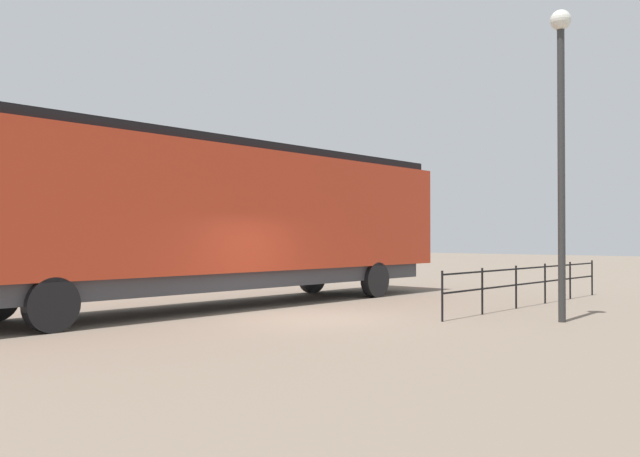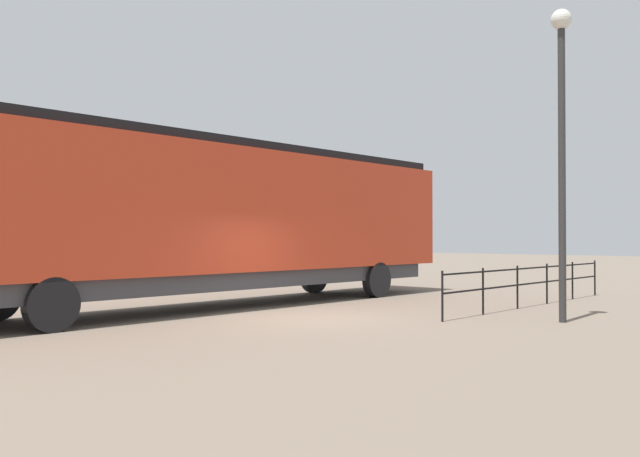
% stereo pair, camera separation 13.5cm
% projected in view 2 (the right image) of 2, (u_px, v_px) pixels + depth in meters
% --- Properties ---
extents(ground_plane, '(120.00, 120.00, 0.00)m').
position_uv_depth(ground_plane, '(307.00, 318.00, 15.67)').
color(ground_plane, '#756656').
extents(locomotive, '(2.98, 16.51, 4.42)m').
position_uv_depth(locomotive, '(235.00, 217.00, 18.60)').
color(locomotive, red).
rests_on(locomotive, ground_plane).
extents(lamp_post, '(0.46, 0.46, 6.96)m').
position_uv_depth(lamp_post, '(562.00, 118.00, 14.94)').
color(lamp_post, '#2D2D2D').
rests_on(lamp_post, ground_plane).
extents(platform_fence, '(0.05, 9.26, 1.14)m').
position_uv_depth(platform_fence, '(533.00, 279.00, 18.42)').
color(platform_fence, black).
rests_on(platform_fence, ground_plane).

